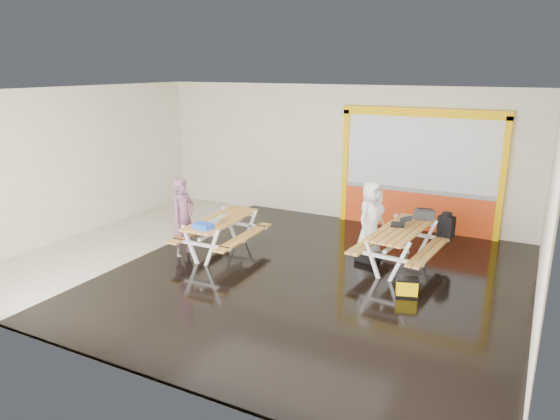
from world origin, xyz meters
The scene contains 14 objects.
room centered at (0.00, 0.00, 1.75)m, with size 10.02×8.02×3.52m.
deck centered at (1.25, 0.00, 0.03)m, with size 7.50×7.98×0.05m, color black.
kiosk centered at (2.20, 3.93, 1.44)m, with size 3.88×0.16×3.00m.
picnic_table_left centered at (-1.11, 0.31, 0.62)m, with size 1.44×2.07×0.82m.
picnic_table_right centered at (2.51, 1.31, 0.65)m, with size 1.65×2.27×0.86m.
person_left centered at (-1.75, -0.14, 0.86)m, with size 0.63×0.41×1.72m, color #6E4659.
person_right centered at (1.79, 1.57, 0.89)m, with size 0.77×0.50×1.58m, color white.
laptop_left centered at (-1.05, 0.07, 0.87)m, with size 0.44×0.41×0.16m.
laptop_right centered at (2.44, 1.47, 0.91)m, with size 0.48×0.44×0.17m.
blue_pouch centered at (-1.02, -0.44, 0.87)m, with size 0.37×0.26×0.11m, color blue.
toolbox centered at (2.77, 2.12, 0.95)m, with size 0.45×0.27×0.24m.
backpack centered at (3.22, 2.17, 0.78)m, with size 0.36×0.28×0.53m.
dark_case centered at (1.84, 1.29, 0.13)m, with size 0.44×0.33×0.16m, color black.
fluke_bag centered at (2.99, -0.02, 0.21)m, with size 0.44×0.35×0.33m.
Camera 1 is at (4.84, -8.39, 3.94)m, focal length 32.94 mm.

